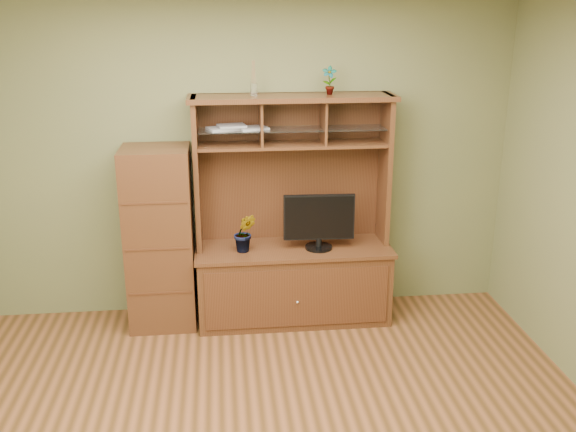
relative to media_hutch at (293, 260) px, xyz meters
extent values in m
cube|color=olive|center=(-0.37, 0.28, 0.83)|extent=(4.50, 0.02, 2.70)
cube|color=#452813|center=(0.00, -0.02, -0.21)|extent=(1.60, 0.55, 0.62)
cube|color=#3E2011|center=(0.00, -0.30, -0.21)|extent=(1.50, 0.01, 0.50)
sphere|color=silver|center=(0.00, -0.32, -0.24)|extent=(0.02, 0.02, 0.02)
cube|color=#452813|center=(0.00, -0.02, 0.11)|extent=(1.64, 0.59, 0.03)
cube|color=#452813|center=(-0.78, 0.08, 0.75)|extent=(0.04, 0.35, 1.25)
cube|color=#452813|center=(0.78, 0.08, 0.75)|extent=(0.04, 0.35, 1.25)
cube|color=#3E2011|center=(0.00, 0.24, 0.75)|extent=(1.52, 0.02, 1.25)
cube|color=#452813|center=(0.00, 0.08, 1.36)|extent=(1.66, 0.40, 0.04)
cube|color=#452813|center=(0.00, 0.08, 0.98)|extent=(1.52, 0.32, 0.02)
cube|color=#452813|center=(-0.25, 0.08, 1.16)|extent=(0.02, 0.31, 0.35)
cube|color=#452813|center=(0.25, 0.08, 1.16)|extent=(0.02, 0.31, 0.35)
cube|color=silver|center=(0.00, 0.07, 1.11)|extent=(1.50, 0.27, 0.01)
cylinder|color=black|center=(0.20, -0.08, 0.14)|extent=(0.23, 0.23, 0.02)
cylinder|color=black|center=(0.20, -0.08, 0.19)|extent=(0.05, 0.05, 0.07)
cube|color=black|center=(0.20, -0.08, 0.40)|extent=(0.59, 0.07, 0.38)
imported|color=#31531C|center=(-0.41, -0.08, 0.29)|extent=(0.19, 0.16, 0.33)
imported|color=#367027|center=(0.30, 0.08, 1.49)|extent=(0.13, 0.10, 0.22)
cylinder|color=silver|center=(-0.31, 0.08, 1.43)|extent=(0.05, 0.05, 0.10)
cylinder|color=olive|center=(-0.31, 0.08, 1.56)|extent=(0.03, 0.03, 0.17)
cube|color=#A5A5A9|center=(-0.56, 0.08, 1.12)|extent=(0.28, 0.24, 0.02)
cube|color=#A5A5A9|center=(-0.49, 0.08, 1.14)|extent=(0.24, 0.20, 0.02)
cube|color=#A5A5A9|center=(-0.32, 0.08, 1.12)|extent=(0.27, 0.23, 0.02)
cube|color=#452813|center=(-1.10, 0.01, 0.23)|extent=(0.54, 0.49, 1.51)
cube|color=#3E2011|center=(-1.10, -0.24, -0.14)|extent=(0.50, 0.01, 0.02)
cube|color=#3E2011|center=(-1.10, -0.24, 0.23)|extent=(0.50, 0.01, 0.01)
cube|color=#3E2011|center=(-1.10, -0.24, 0.61)|extent=(0.50, 0.01, 0.02)
camera|label=1|loc=(-0.59, -5.01, 2.06)|focal=40.00mm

